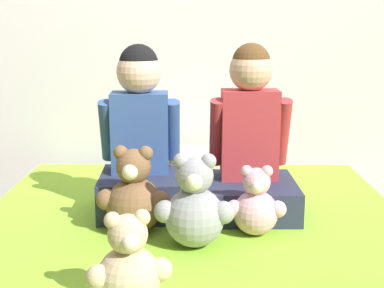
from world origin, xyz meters
TOP-DOWN VIEW (x-y plane):
  - wall_behind_bed at (0.00, 1.08)m, footprint 8.00×0.06m
  - child_on_left at (-0.20, 0.26)m, footprint 0.32×0.34m
  - child_on_right at (0.22, 0.26)m, footprint 0.35×0.36m
  - teddy_bear_held_by_left_child at (-0.20, 0.02)m, footprint 0.26×0.19m
  - teddy_bear_held_by_right_child at (0.22, 0.01)m, footprint 0.20×0.15m
  - teddy_bear_between_children at (0.01, -0.09)m, footprint 0.26×0.19m
  - teddy_bear_at_foot_of_bed at (-0.15, -0.49)m, footprint 0.21×0.16m
  - pillow_at_headboard at (0.00, 0.76)m, footprint 0.50×0.32m

SIDE VIEW (x-z plane):
  - pillow_at_headboard at x=0.00m, z-range 0.48..0.59m
  - teddy_bear_held_by_right_child at x=0.22m, z-range 0.46..0.70m
  - teddy_bear_at_foot_of_bed at x=-0.15m, z-range 0.45..0.71m
  - teddy_bear_held_by_left_child at x=-0.20m, z-range 0.45..0.76m
  - teddy_bear_between_children at x=0.01m, z-range 0.45..0.76m
  - child_on_right at x=0.22m, z-range 0.40..1.04m
  - child_on_left at x=-0.20m, z-range 0.42..1.05m
  - wall_behind_bed at x=0.00m, z-range 0.00..2.50m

